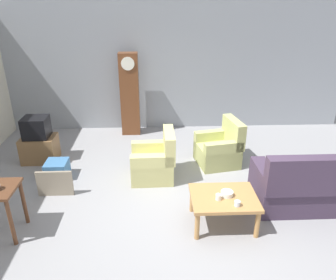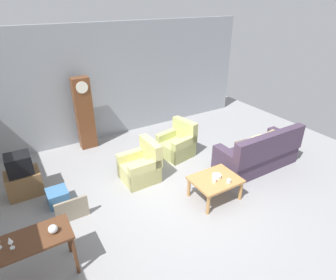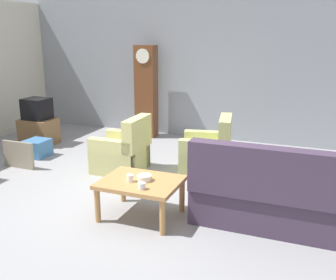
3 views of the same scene
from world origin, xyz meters
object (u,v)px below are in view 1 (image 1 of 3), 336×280
Objects in this scene: tv_crt at (36,127)px; framed_picture_leaning at (55,184)px; armchair_olive_near at (155,163)px; bowl_white_stacked at (227,194)px; cup_white_porcelain at (218,197)px; cup_blue_rimmed at (237,203)px; storage_box_blue at (57,169)px; tv_stand_cabinet at (40,149)px; couch_floral at (322,187)px; grandfather_clock at (130,95)px; coffee_table_wood at (224,200)px; armchair_olive_far at (220,150)px.

tv_crt is 0.80× the size of framed_picture_leaning.
armchair_olive_near is 1.78m from framed_picture_leaning.
bowl_white_stacked is (1.05, -1.39, 0.21)m from armchair_olive_near.
cup_blue_rimmed is (0.23, -0.16, -0.01)m from cup_white_porcelain.
cup_blue_rimmed is (2.97, -1.74, 0.36)m from storage_box_blue.
tv_stand_cabinet reaches higher than framed_picture_leaning.
tv_crt reaches higher than cup_blue_rimmed.
framed_picture_leaning is (-4.36, 0.49, -0.13)m from couch_floral.
grandfather_clock is 22.57× the size of cup_white_porcelain.
storage_box_blue is (-4.50, 1.12, -0.20)m from couch_floral.
grandfather_clock reaches higher than tv_crt.
armchair_olive_near is at bearing -75.34° from grandfather_clock.
cup_white_porcelain is at bearing -34.89° from tv_stand_cabinet.
cup_blue_rimmed reaches higher than coffee_table_wood.
tv_crt is at bearing 116.48° from framed_picture_leaning.
storage_box_blue is (-1.27, -2.09, -0.83)m from grandfather_clock.
cup_white_porcelain is at bearing -34.89° from tv_crt.
armchair_olive_far reaches higher than tv_stand_cabinet.
grandfather_clock is 2.38m from tv_stand_cabinet.
grandfather_clock is at bearing 67.47° from framed_picture_leaning.
tv_crt is (-3.67, 0.29, 0.43)m from armchair_olive_far.
tv_crt is 4.05m from bowl_white_stacked.
tv_stand_cabinet is (-2.36, 0.79, -0.04)m from armchair_olive_near.
grandfather_clock is at bearing 111.90° from cup_white_porcelain.
grandfather_clock reaches higher than cup_white_porcelain.
couch_floral is 2.04m from armchair_olive_far.
armchair_olive_far is 1.35× the size of tv_stand_cabinet.
coffee_table_wood is (-1.66, -0.38, 0.05)m from couch_floral.
bowl_white_stacked is (-0.26, -1.89, 0.21)m from armchair_olive_far.
grandfather_clock is 4.72× the size of storage_box_blue.
framed_picture_leaning is (-1.13, -2.72, -0.76)m from grandfather_clock.
bowl_white_stacked reaches higher than storage_box_blue.
grandfather_clock reaches higher than storage_box_blue.
framed_picture_leaning is 0.65m from storage_box_blue.
armchair_olive_near is at bearing 121.28° from cup_white_porcelain.
tv_stand_cabinet is 4.27m from cup_blue_rimmed.
armchair_olive_near is at bearing 126.99° from bowl_white_stacked.
armchair_olive_far is at bearing 85.40° from cup_blue_rimmed.
couch_floral is at bearing -6.45° from framed_picture_leaning.
armchair_olive_near reaches higher than bowl_white_stacked.
cup_white_porcelain reaches higher than cup_blue_rimmed.
storage_box_blue is (0.52, -0.69, -0.58)m from tv_crt.
cup_blue_rimmed is at bearing -55.36° from armchair_olive_near.
grandfather_clock reaches higher than armchair_olive_near.
bowl_white_stacked is at bearing -97.93° from armchair_olive_far.
storage_box_blue is 3.26m from bowl_white_stacked.
couch_floral reaches higher than armchair_olive_far.
tv_crt is 5.51× the size of cup_white_porcelain.
armchair_olive_far is 10.89× the size of cup_blue_rimmed.
framed_picture_leaning is 7.09× the size of cup_blue_rimmed.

